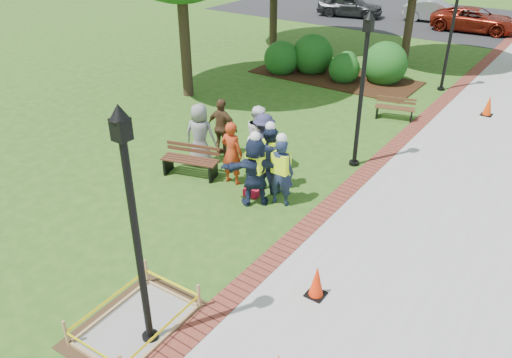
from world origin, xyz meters
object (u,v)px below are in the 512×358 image
Objects in this scene: hivis_worker_a at (255,169)px; bench_near at (191,167)px; hivis_worker_b at (281,170)px; lamp_near at (134,218)px; hivis_worker_c at (270,156)px; wet_concrete_pad at (136,316)px.

bench_near is at bearing 175.72° from hivis_worker_a.
hivis_worker_b is (0.51, 0.35, -0.02)m from hivis_worker_a.
hivis_worker_c is at bearing 102.64° from lamp_near.
bench_near is at bearing 121.97° from wet_concrete_pad.
lamp_near reaches higher than hivis_worker_c.
hivis_worker_b is at bearing 96.67° from lamp_near.
hivis_worker_a is at bearing 103.25° from lamp_near.
wet_concrete_pad is 4.99m from hivis_worker_b.
hivis_worker_b is at bearing -37.13° from hivis_worker_c.
lamp_near reaches higher than hivis_worker_b.
lamp_near is at bearing -10.27° from wet_concrete_pad.
lamp_near is 2.28× the size of hivis_worker_c.
hivis_worker_a reaches higher than hivis_worker_c.
lamp_near is 5.27m from hivis_worker_b.
wet_concrete_pad is at bearing -88.00° from hivis_worker_b.
bench_near reaches higher than wet_concrete_pad.
bench_near is 0.38× the size of lamp_near.
hivis_worker_c is (2.15, 0.67, 0.66)m from bench_near.
hivis_worker_c is at bearing 142.87° from hivis_worker_b.
bench_near is 0.87× the size of hivis_worker_c.
hivis_worker_a is (-0.68, 4.58, 0.72)m from wet_concrete_pad.
bench_near is 6.29m from lamp_near.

